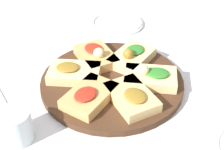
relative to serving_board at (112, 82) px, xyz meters
name	(u,v)px	position (x,y,z in m)	size (l,w,h in m)	color
ground_plane	(112,84)	(0.00, 0.00, -0.01)	(3.00, 3.00, 0.00)	silver
serving_board	(112,82)	(0.00, 0.00, 0.00)	(0.43, 0.43, 0.02)	#422819
focaccia_slice_0	(132,57)	(-0.07, 0.09, 0.03)	(0.17, 0.18, 0.06)	#E5C689
focaccia_slice_1	(96,56)	(-0.11, -0.01, 0.03)	(0.16, 0.12, 0.06)	tan
focaccia_slice_2	(74,73)	(-0.05, -0.10, 0.03)	(0.15, 0.18, 0.04)	#E5C689
focaccia_slice_3	(90,96)	(0.07, -0.09, 0.03)	(0.17, 0.18, 0.04)	tan
focaccia_slice_4	(132,97)	(0.11, 0.02, 0.03)	(0.16, 0.12, 0.04)	#DBB775
focaccia_slice_5	(150,77)	(0.05, 0.10, 0.03)	(0.16, 0.18, 0.06)	#E5C689
plate_left	(117,23)	(-0.36, 0.15, 0.00)	(0.21, 0.21, 0.02)	white
water_glass	(15,126)	(0.12, -0.29, 0.03)	(0.08, 0.08, 0.08)	silver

